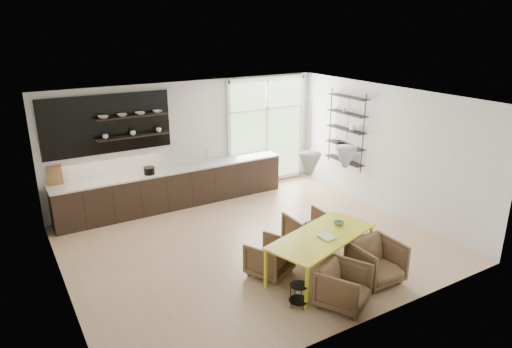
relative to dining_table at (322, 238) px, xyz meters
name	(u,v)px	position (x,y,z in m)	size (l,w,h in m)	color
room	(251,156)	(0.16, 2.69, 0.76)	(7.02, 6.01, 2.91)	tan
kitchen_run	(171,182)	(-1.12, 4.28, -0.10)	(5.54, 0.69, 2.75)	black
right_shelving	(347,131)	(2.94, 2.77, 0.95)	(0.26, 1.22, 1.90)	black
dining_table	(322,238)	(0.00, 0.00, 0.00)	(2.24, 1.48, 0.75)	yellow
armchair_back_left	(269,257)	(-0.76, 0.47, -0.38)	(0.68, 0.70, 0.63)	brown
armchair_back_right	(308,231)	(0.41, 0.92, -0.34)	(0.76, 0.78, 0.71)	brown
armchair_front_left	(344,286)	(-0.27, -0.90, -0.36)	(0.72, 0.74, 0.67)	brown
armchair_front_right	(376,262)	(0.68, -0.65, -0.34)	(0.77, 0.80, 0.73)	brown
wire_stool	(299,292)	(-0.89, -0.58, -0.45)	(0.30, 0.30, 0.38)	black
table_book	(322,239)	(-0.10, -0.11, 0.06)	(0.21, 0.29, 0.03)	white
table_bowl	(339,224)	(0.53, 0.18, 0.08)	(0.18, 0.18, 0.06)	#588E57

